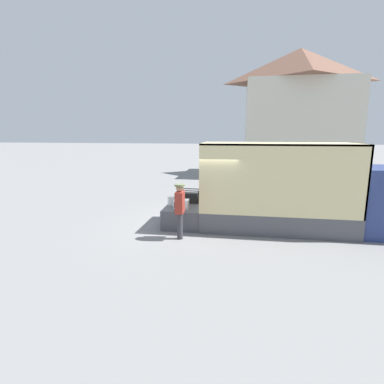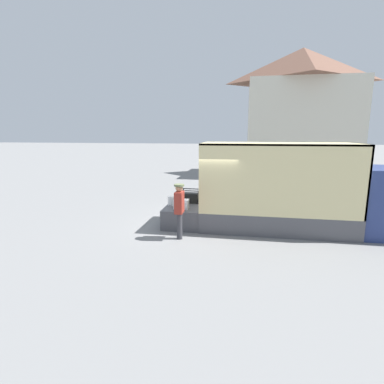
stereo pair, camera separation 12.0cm
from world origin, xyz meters
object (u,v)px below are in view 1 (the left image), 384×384
at_px(microwave, 181,204).
at_px(portable_generator, 191,198).
at_px(orange_bucket, 171,201).
at_px(worker_person, 180,206).
at_px(box_truck, 331,204).

height_order(microwave, portable_generator, portable_generator).
distance_m(portable_generator, orange_bucket, 0.83).
height_order(microwave, orange_bucket, orange_bucket).
distance_m(portable_generator, worker_person, 2.09).
bearing_deg(worker_person, microwave, 99.21).
bearing_deg(box_truck, portable_generator, 174.61).
xyz_separation_m(orange_bucket, worker_person, (0.64, -1.56, 0.23)).
relative_size(box_truck, portable_generator, 10.39).
distance_m(orange_bucket, worker_person, 1.70).
bearing_deg(worker_person, portable_generator, 89.71).
relative_size(microwave, portable_generator, 0.73).
bearing_deg(worker_person, box_truck, 18.34).
xyz_separation_m(microwave, worker_person, (0.18, -1.14, 0.23)).
xyz_separation_m(box_truck, orange_bucket, (-5.53, -0.06, -0.08)).
xyz_separation_m(portable_generator, worker_person, (-0.01, -2.08, 0.20)).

